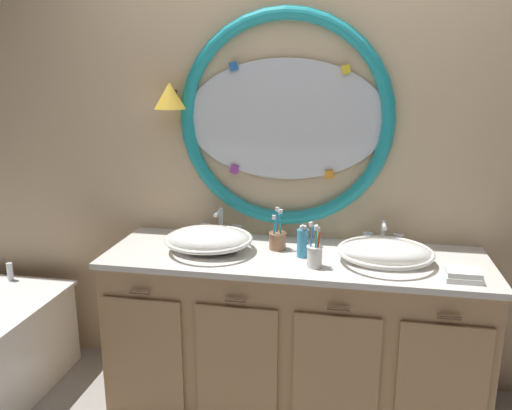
# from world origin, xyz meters

# --- Properties ---
(back_wall_assembly) EXTENTS (6.40, 0.26, 2.60)m
(back_wall_assembly) POSITION_xyz_m (-0.01, 0.59, 1.32)
(back_wall_assembly) COLOR #D6B78E
(back_wall_assembly) RESTS_ON ground_plane
(vanity_counter) EXTENTS (1.92, 0.65, 0.84)m
(vanity_counter) POSITION_xyz_m (0.01, 0.25, 0.42)
(vanity_counter) COLOR tan
(vanity_counter) RESTS_ON ground_plane
(sink_basin_left) EXTENTS (0.45, 0.45, 0.13)m
(sink_basin_left) POSITION_xyz_m (-0.43, 0.22, 0.91)
(sink_basin_left) COLOR white
(sink_basin_left) RESTS_ON vanity_counter
(sink_basin_right) EXTENTS (0.46, 0.46, 0.11)m
(sink_basin_right) POSITION_xyz_m (0.46, 0.22, 0.90)
(sink_basin_right) COLOR white
(sink_basin_right) RESTS_ON vanity_counter
(faucet_set_left) EXTENTS (0.24, 0.14, 0.17)m
(faucet_set_left) POSITION_xyz_m (-0.43, 0.47, 0.91)
(faucet_set_left) COLOR silver
(faucet_set_left) RESTS_ON vanity_counter
(faucet_set_right) EXTENTS (0.21, 0.14, 0.14)m
(faucet_set_right) POSITION_xyz_m (0.46, 0.47, 0.90)
(faucet_set_right) COLOR silver
(faucet_set_right) RESTS_ON vanity_counter
(toothbrush_holder_left) EXTENTS (0.09, 0.09, 0.22)m
(toothbrush_holder_left) POSITION_xyz_m (-0.09, 0.32, 0.90)
(toothbrush_holder_left) COLOR #996647
(toothbrush_holder_left) RESTS_ON vanity_counter
(toothbrush_holder_right) EXTENTS (0.08, 0.08, 0.22)m
(toothbrush_holder_right) POSITION_xyz_m (0.12, 0.09, 0.91)
(toothbrush_holder_right) COLOR white
(toothbrush_holder_right) RESTS_ON vanity_counter
(soap_dispenser) EXTENTS (0.06, 0.06, 0.17)m
(soap_dispenser) POSITION_xyz_m (0.05, 0.23, 0.92)
(soap_dispenser) COLOR #388EBC
(soap_dispenser) RESTS_ON vanity_counter
(folded_hand_towel) EXTENTS (0.16, 0.12, 0.05)m
(folded_hand_towel) POSITION_xyz_m (0.79, 0.06, 0.86)
(folded_hand_towel) COLOR white
(folded_hand_towel) RESTS_ON vanity_counter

